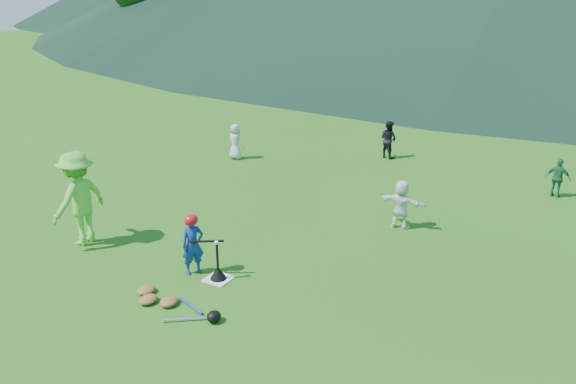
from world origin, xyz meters
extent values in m
plane|color=#265C15|center=(0.00, 0.00, 0.00)|extent=(120.00, 120.00, 0.00)
cube|color=silver|center=(0.00, 0.00, 0.01)|extent=(0.45, 0.45, 0.02)
sphere|color=white|center=(0.00, 0.00, 0.74)|extent=(0.08, 0.08, 0.08)
imported|color=navy|center=(-0.53, -0.02, 0.57)|extent=(0.45, 0.50, 1.14)
imported|color=#60CE3C|center=(-3.35, -0.13, 0.97)|extent=(0.76, 1.28, 1.95)
imported|color=silver|center=(-4.16, 6.42, 0.54)|extent=(0.54, 0.35, 1.09)
imported|color=black|center=(-0.17, 8.92, 0.58)|extent=(0.67, 0.59, 1.16)
imported|color=#1E643F|center=(4.76, 7.74, 0.50)|extent=(0.61, 0.32, 1.00)
imported|color=white|center=(2.03, 3.90, 0.55)|extent=(1.03, 0.37, 1.10)
cone|color=black|center=(0.00, 0.00, 0.11)|extent=(0.30, 0.30, 0.18)
cylinder|color=black|center=(0.00, 0.00, 0.45)|extent=(0.04, 0.04, 0.50)
ellipsoid|color=red|center=(-0.53, -0.02, 1.06)|extent=(0.24, 0.26, 0.22)
cylinder|color=black|center=(-0.23, 0.01, 0.70)|extent=(0.56, 0.35, 0.07)
ellipsoid|color=olive|center=(-0.53, -1.24, 0.06)|extent=(0.28, 0.34, 0.13)
ellipsoid|color=olive|center=(-0.18, -1.12, 0.06)|extent=(0.28, 0.34, 0.13)
ellipsoid|color=olive|center=(-0.78, -1.02, 0.06)|extent=(0.28, 0.34, 0.13)
cylinder|color=silver|center=(0.37, -1.34, 0.03)|extent=(0.61, 0.48, 0.06)
cylinder|color=#263FA5|center=(0.17, -0.99, 0.03)|extent=(0.66, 0.25, 0.05)
ellipsoid|color=black|center=(0.77, -1.14, 0.09)|extent=(0.22, 0.24, 0.19)
cube|color=gray|center=(0.00, 28.00, 0.60)|extent=(70.00, 0.03, 1.20)
cube|color=yellow|center=(0.00, 28.00, 1.24)|extent=(70.00, 0.08, 0.08)
cylinder|color=gray|center=(-35.00, 28.00, 0.60)|extent=(0.07, 0.07, 1.30)
cylinder|color=gray|center=(0.00, 28.00, 0.60)|extent=(0.07, 0.07, 1.30)
cylinder|color=#382314|center=(-32.00, 32.00, 1.57)|extent=(0.56, 0.56, 3.15)
cylinder|color=#382314|center=(-27.20, 33.50, 1.87)|extent=(0.56, 0.56, 3.74)
cylinder|color=#382314|center=(-22.40, 35.00, 2.17)|extent=(0.56, 0.56, 4.34)
cylinder|color=#382314|center=(-17.60, 32.00, 1.59)|extent=(0.56, 0.56, 3.18)
cylinder|color=#382314|center=(-12.80, 33.50, 1.89)|extent=(0.56, 0.56, 3.78)
cylinder|color=#382314|center=(-8.00, 35.00, 2.19)|extent=(0.56, 0.56, 4.38)
cylinder|color=#382314|center=(-3.20, 32.00, 1.61)|extent=(0.56, 0.56, 3.22)
cylinder|color=#382314|center=(1.60, 33.50, 1.91)|extent=(0.56, 0.56, 3.81)
camera|label=1|loc=(5.63, -7.13, 4.97)|focal=35.00mm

